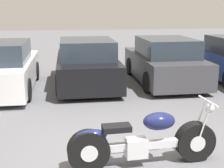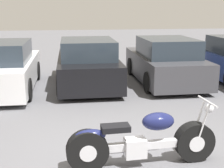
{
  "view_description": "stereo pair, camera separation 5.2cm",
  "coord_description": "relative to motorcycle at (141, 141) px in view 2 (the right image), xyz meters",
  "views": [
    {
      "loc": [
        -0.87,
        -4.71,
        2.48
      ],
      "look_at": [
        0.09,
        1.78,
        0.85
      ],
      "focal_mm": 50.0,
      "sensor_mm": 36.0,
      "label": 1
    },
    {
      "loc": [
        -0.82,
        -4.71,
        2.48
      ],
      "look_at": [
        0.09,
        1.78,
        0.85
      ],
      "focal_mm": 50.0,
      "sensor_mm": 36.0,
      "label": 2
    }
  ],
  "objects": [
    {
      "name": "parked_car_white",
      "position": [
        -3.08,
        5.08,
        0.27
      ],
      "size": [
        1.92,
        4.16,
        1.5
      ],
      "color": "white",
      "rests_on": "ground_plane"
    },
    {
      "name": "ground_plane",
      "position": [
        -0.27,
        0.26,
        -0.41
      ],
      "size": [
        60.0,
        60.0,
        0.0
      ],
      "primitive_type": "plane",
      "color": "slate"
    },
    {
      "name": "motorcycle",
      "position": [
        0.0,
        0.0,
        0.0
      ],
      "size": [
        2.42,
        0.62,
        1.03
      ],
      "color": "black",
      "rests_on": "ground_plane"
    },
    {
      "name": "parked_car_black",
      "position": [
        -0.5,
        5.43,
        0.27
      ],
      "size": [
        1.92,
        4.16,
        1.5
      ],
      "color": "black",
      "rests_on": "ground_plane"
    },
    {
      "name": "parked_car_dark_grey",
      "position": [
        2.08,
        5.44,
        0.27
      ],
      "size": [
        1.92,
        4.16,
        1.5
      ],
      "color": "#3D3D42",
      "rests_on": "ground_plane"
    }
  ]
}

